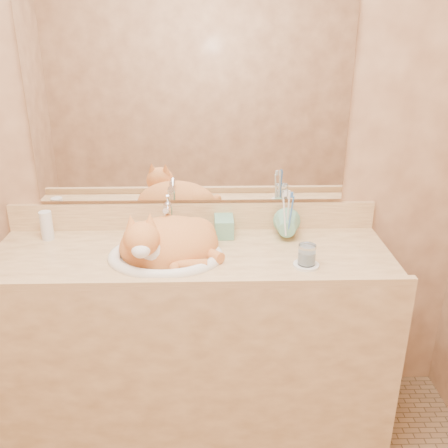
{
  "coord_description": "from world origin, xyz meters",
  "views": [
    {
      "loc": [
        0.09,
        -1.06,
        1.72
      ],
      "look_at": [
        0.13,
        0.7,
        0.99
      ],
      "focal_mm": 40.0,
      "sensor_mm": 36.0,
      "label": 1
    }
  ],
  "objects_px": {
    "sink_basin": "(165,241)",
    "cat": "(166,241)",
    "soap_dispenser": "(225,221)",
    "toothbrush_cup": "(287,231)",
    "vanity_counter": "(193,344)",
    "water_glass": "(307,255)"
  },
  "relations": [
    {
      "from": "sink_basin",
      "to": "cat",
      "type": "bearing_deg",
      "value": 70.61
    },
    {
      "from": "vanity_counter",
      "to": "water_glass",
      "type": "relative_size",
      "value": 20.53
    },
    {
      "from": "sink_basin",
      "to": "cat",
      "type": "relative_size",
      "value": 1.11
    },
    {
      "from": "sink_basin",
      "to": "water_glass",
      "type": "height_order",
      "value": "sink_basin"
    },
    {
      "from": "soap_dispenser",
      "to": "water_glass",
      "type": "bearing_deg",
      "value": -39.52
    },
    {
      "from": "toothbrush_cup",
      "to": "soap_dispenser",
      "type": "bearing_deg",
      "value": 173.22
    },
    {
      "from": "vanity_counter",
      "to": "toothbrush_cup",
      "type": "relative_size",
      "value": 13.51
    },
    {
      "from": "sink_basin",
      "to": "toothbrush_cup",
      "type": "bearing_deg",
      "value": 6.87
    },
    {
      "from": "soap_dispenser",
      "to": "toothbrush_cup",
      "type": "relative_size",
      "value": 1.52
    },
    {
      "from": "cat",
      "to": "toothbrush_cup",
      "type": "xyz_separation_m",
      "value": [
        0.49,
        0.1,
        -0.01
      ]
    },
    {
      "from": "soap_dispenser",
      "to": "cat",
      "type": "bearing_deg",
      "value": -150.88
    },
    {
      "from": "sink_basin",
      "to": "cat",
      "type": "distance_m",
      "value": 0.02
    },
    {
      "from": "soap_dispenser",
      "to": "water_glass",
      "type": "relative_size",
      "value": 2.32
    },
    {
      "from": "vanity_counter",
      "to": "soap_dispenser",
      "type": "relative_size",
      "value": 8.87
    },
    {
      "from": "vanity_counter",
      "to": "cat",
      "type": "relative_size",
      "value": 4.02
    },
    {
      "from": "toothbrush_cup",
      "to": "water_glass",
      "type": "xyz_separation_m",
      "value": [
        0.04,
        -0.21,
        -0.01
      ]
    },
    {
      "from": "cat",
      "to": "soap_dispenser",
      "type": "bearing_deg",
      "value": 18.54
    },
    {
      "from": "toothbrush_cup",
      "to": "vanity_counter",
      "type": "bearing_deg",
      "value": -165.9
    },
    {
      "from": "sink_basin",
      "to": "soap_dispenser",
      "type": "height_order",
      "value": "soap_dispenser"
    },
    {
      "from": "vanity_counter",
      "to": "soap_dispenser",
      "type": "bearing_deg",
      "value": 43.22
    },
    {
      "from": "toothbrush_cup",
      "to": "water_glass",
      "type": "bearing_deg",
      "value": -77.93
    },
    {
      "from": "vanity_counter",
      "to": "soap_dispenser",
      "type": "distance_m",
      "value": 0.55
    }
  ]
}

